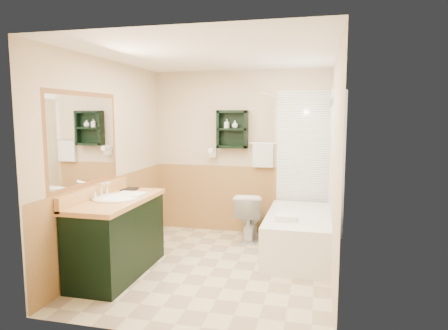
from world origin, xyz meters
TOP-DOWN VIEW (x-y plane):
  - floor at (0.00, 0.00)m, footprint 3.00×3.00m
  - back_wall at (0.00, 1.52)m, footprint 2.60×0.04m
  - left_wall at (-1.32, 0.00)m, footprint 0.04×3.00m
  - right_wall at (1.32, 0.00)m, footprint 0.04×3.00m
  - ceiling at (0.00, 0.00)m, footprint 2.60×3.00m
  - wainscot_left at (-1.29, 0.00)m, footprint 2.98×2.98m
  - wainscot_back at (0.00, 1.49)m, footprint 2.58×2.58m
  - mirror_frame at (-1.27, -0.55)m, footprint 1.30×1.30m
  - mirror_glass at (-1.27, -0.55)m, footprint 1.20×1.20m
  - tile_right at (1.28, 0.75)m, footprint 1.50×1.50m
  - tile_back at (1.03, 1.48)m, footprint 0.95×0.95m
  - tile_accent at (1.27, 0.75)m, footprint 1.50×1.50m
  - wall_shelf at (-0.10, 1.41)m, footprint 0.45×0.15m
  - hair_dryer at (-0.40, 1.43)m, footprint 0.10×0.24m
  - towel_bar at (0.35, 1.45)m, footprint 0.40×0.06m
  - curtain_rod at (0.53, 0.75)m, footprint 0.03×1.60m
  - shower_curtain at (0.53, 0.92)m, footprint 1.05×1.05m
  - vanity at (-0.99, -0.42)m, footprint 0.59×1.34m
  - bathtub at (0.93, 0.64)m, footprint 0.79×1.50m
  - toilet at (0.21, 1.15)m, footprint 0.42×0.70m
  - counter_towel at (-0.89, -0.29)m, footprint 0.31×0.24m
  - vanity_book at (-1.16, 0.07)m, footprint 0.16×0.02m
  - tub_towel at (0.79, 0.30)m, footprint 0.24×0.20m
  - soap_bottle_a at (-0.18, 1.40)m, footprint 0.08×0.14m
  - soap_bottle_b at (-0.06, 1.40)m, footprint 0.12×0.14m

SIDE VIEW (x-z plane):
  - floor at x=0.00m, z-range 0.00..0.00m
  - bathtub at x=0.93m, z-range 0.00..0.53m
  - toilet at x=0.21m, z-range 0.00..0.67m
  - vanity at x=-0.99m, z-range 0.00..0.85m
  - wainscot_left at x=-1.29m, z-range 0.00..1.00m
  - wainscot_back at x=0.00m, z-range 0.00..1.00m
  - tub_towel at x=0.79m, z-range 0.53..0.60m
  - counter_towel at x=-0.89m, z-range 0.85..0.89m
  - vanity_book at x=-1.16m, z-range 0.85..1.06m
  - tile_right at x=1.28m, z-range 0.00..2.10m
  - tile_back at x=1.03m, z-range 0.00..2.10m
  - shower_curtain at x=0.53m, z-range 0.30..2.00m
  - back_wall at x=0.00m, z-range 0.00..2.40m
  - left_wall at x=-1.32m, z-range 0.00..2.40m
  - right_wall at x=1.32m, z-range 0.00..2.40m
  - hair_dryer at x=-0.40m, z-range 1.11..1.29m
  - towel_bar at x=0.35m, z-range 1.15..1.55m
  - mirror_frame at x=-1.27m, z-range 1.00..2.00m
  - mirror_glass at x=-1.27m, z-range 1.05..1.95m
  - wall_shelf at x=-0.10m, z-range 1.27..1.83m
  - soap_bottle_a at x=-0.18m, z-range 1.56..1.63m
  - soap_bottle_b at x=-0.06m, z-range 1.56..1.65m
  - tile_accent at x=1.27m, z-range 1.85..1.95m
  - curtain_rod at x=0.53m, z-range 1.98..2.02m
  - ceiling at x=0.00m, z-range 2.40..2.44m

